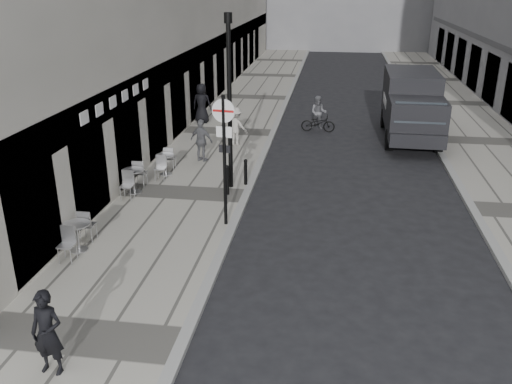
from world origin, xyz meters
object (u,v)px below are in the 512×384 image
at_px(panel_van, 412,103).
at_px(cyclist, 318,118).
at_px(sign_post, 224,144).
at_px(lamppost, 229,95).
at_px(walking_man, 47,333).

height_order(panel_van, cyclist, panel_van).
bearing_deg(sign_post, lamppost, 105.75).
relative_size(sign_post, lamppost, 0.66).
xyz_separation_m(walking_man, lamppost, (1.43, 9.41, 2.28)).
distance_m(sign_post, panel_van, 12.03).
xyz_separation_m(lamppost, cyclist, (2.59, 7.80, -2.56)).
height_order(walking_man, cyclist, walking_man).
bearing_deg(cyclist, panel_van, -3.95).
distance_m(sign_post, cyclist, 11.09).
xyz_separation_m(walking_man, panel_van, (8.04, 16.77, 0.65)).
height_order(lamppost, panel_van, lamppost).
xyz_separation_m(sign_post, panel_van, (6.20, 10.27, -0.90)).
relative_size(panel_van, cyclist, 3.63).
bearing_deg(walking_man, panel_van, 68.42).
bearing_deg(sign_post, panel_van, 66.79).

